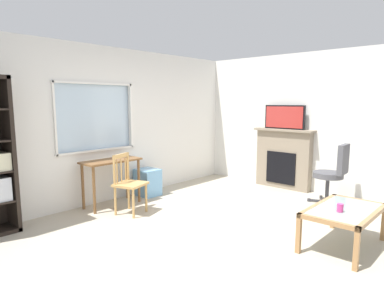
% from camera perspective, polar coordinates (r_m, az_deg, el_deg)
% --- Properties ---
extents(ground, '(6.45, 5.96, 0.02)m').
position_cam_1_polar(ground, '(4.49, 6.25, -13.34)').
color(ground, '#B2A893').
extents(wall_back_with_window, '(5.45, 0.15, 2.56)m').
position_cam_1_polar(wall_back_with_window, '(6.00, -12.85, 4.61)').
color(wall_back_with_window, silver).
rests_on(wall_back_with_window, ground).
extents(wall_right, '(0.12, 5.16, 2.56)m').
position_cam_1_polar(wall_right, '(6.64, 20.84, 4.74)').
color(wall_right, silver).
rests_on(wall_right, ground).
extents(desk_under_window, '(0.95, 0.42, 0.75)m').
position_cam_1_polar(desk_under_window, '(5.61, -13.35, -2.40)').
color(desk_under_window, brown).
rests_on(desk_under_window, ground).
extents(wooden_chair, '(0.52, 0.51, 0.90)m').
position_cam_1_polar(wooden_chair, '(5.20, -10.58, -4.89)').
color(wooden_chair, tan).
rests_on(wooden_chair, ground).
extents(plastic_drawer_unit, '(0.35, 0.40, 0.47)m').
position_cam_1_polar(plastic_drawer_unit, '(6.19, -7.44, -4.78)').
color(plastic_drawer_unit, '#72ADDB').
rests_on(plastic_drawer_unit, ground).
extents(fireplace, '(0.26, 1.19, 1.15)m').
position_cam_1_polar(fireplace, '(6.84, 15.03, -0.81)').
color(fireplace, gray).
rests_on(fireplace, ground).
extents(tv, '(0.06, 0.80, 0.45)m').
position_cam_1_polar(tv, '(6.74, 15.22, 5.89)').
color(tv, black).
rests_on(tv, fireplace).
extents(office_chair, '(0.57, 0.58, 1.00)m').
position_cam_1_polar(office_chair, '(6.00, 22.62, -2.72)').
color(office_chair, '#4C4C51').
rests_on(office_chair, ground).
extents(coffee_table, '(1.08, 0.66, 0.46)m').
position_cam_1_polar(coffee_table, '(4.35, 24.11, -9.15)').
color(coffee_table, '#8C9E99').
rests_on(coffee_table, ground).
extents(sippy_cup, '(0.07, 0.07, 0.09)m').
position_cam_1_polar(sippy_cup, '(4.17, 23.54, -8.32)').
color(sippy_cup, '#DB3D84').
rests_on(sippy_cup, coffee_table).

